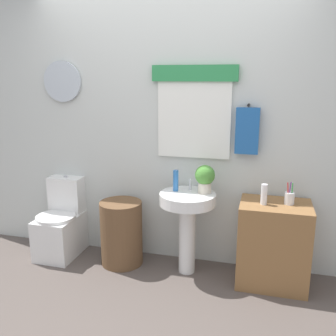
{
  "coord_description": "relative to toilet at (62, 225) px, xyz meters",
  "views": [
    {
      "loc": [
        0.88,
        -2.19,
        1.74
      ],
      "look_at": [
        0.08,
        0.8,
        0.98
      ],
      "focal_mm": 39.67,
      "sensor_mm": 36.0,
      "label": 1
    }
  ],
  "objects": [
    {
      "name": "wooden_cabinet",
      "position": [
        2.04,
        -0.03,
        0.07
      ],
      "size": [
        0.58,
        0.44,
        0.72
      ],
      "primitive_type": "cube",
      "color": "olive",
      "rests_on": "ground_plane"
    },
    {
      "name": "toilet",
      "position": [
        0.0,
        0.0,
        0.0
      ],
      "size": [
        0.38,
        0.51,
        0.78
      ],
      "color": "white",
      "rests_on": "ground_plane"
    },
    {
      "name": "potted_plant",
      "position": [
        1.43,
        0.03,
        0.59
      ],
      "size": [
        0.18,
        0.18,
        0.25
      ],
      "color": "beige",
      "rests_on": "pedestal_sink"
    },
    {
      "name": "toothbrush_cup",
      "position": [
        2.14,
        -0.01,
        0.48
      ],
      "size": [
        0.08,
        0.08,
        0.19
      ],
      "color": "silver",
      "rests_on": "wooden_cabinet"
    },
    {
      "name": "back_wall",
      "position": [
        1.05,
        0.26,
        1.01
      ],
      "size": [
        4.4,
        0.18,
        2.6
      ],
      "color": "silver",
      "rests_on": "ground_plane"
    },
    {
      "name": "faucet",
      "position": [
        1.29,
        0.09,
        0.5
      ],
      "size": [
        0.03,
        0.03,
        0.1
      ],
      "primitive_type": "cylinder",
      "color": "silver",
      "rests_on": "pedestal_sink"
    },
    {
      "name": "lotion_bottle",
      "position": [
        1.94,
        -0.07,
        0.51
      ],
      "size": [
        0.05,
        0.05,
        0.17
      ],
      "primitive_type": "cylinder",
      "color": "white",
      "rests_on": "wooden_cabinet"
    },
    {
      "name": "pedestal_sink",
      "position": [
        1.29,
        -0.03,
        0.26
      ],
      "size": [
        0.5,
        0.5,
        0.75
      ],
      "color": "white",
      "rests_on": "ground_plane"
    },
    {
      "name": "ground_plane",
      "position": [
        1.05,
        -0.88,
        -0.3
      ],
      "size": [
        8.0,
        8.0,
        0.0
      ],
      "primitive_type": "plane",
      "color": "#564C47"
    },
    {
      "name": "soap_bottle",
      "position": [
        1.17,
        0.02,
        0.55
      ],
      "size": [
        0.05,
        0.05,
        0.19
      ],
      "primitive_type": "cylinder",
      "color": "#2D6BB7",
      "rests_on": "pedestal_sink"
    },
    {
      "name": "laundry_hamper",
      "position": [
        0.66,
        -0.03,
        0.01
      ],
      "size": [
        0.4,
        0.4,
        0.61
      ],
      "primitive_type": "cylinder",
      "color": "brown",
      "rests_on": "ground_plane"
    }
  ]
}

